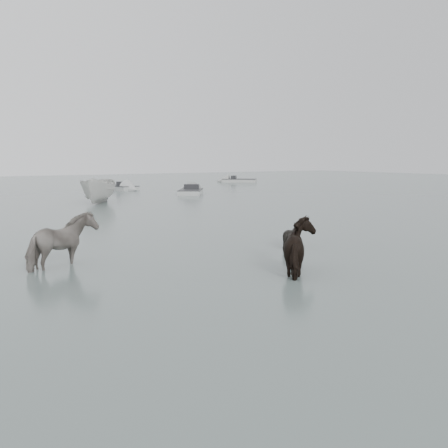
{
  "coord_description": "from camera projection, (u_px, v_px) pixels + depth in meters",
  "views": [
    {
      "loc": [
        -6.39,
        -9.82,
        2.79
      ],
      "look_at": [
        0.88,
        1.39,
        1.0
      ],
      "focal_mm": 40.0,
      "sensor_mm": 36.0,
      "label": 1
    }
  ],
  "objects": [
    {
      "name": "ground",
      "position": [
        225.0,
        274.0,
        11.98
      ],
      "size": [
        140.0,
        140.0,
        0.0
      ],
      "primitive_type": "plane",
      "color": "#4A5856",
      "rests_on": "ground"
    },
    {
      "name": "pony_pinto",
      "position": [
        61.0,
        236.0,
        12.7
      ],
      "size": [
        2.09,
        1.63,
        1.6
      ],
      "primitive_type": "imported",
      "rotation": [
        0.0,
        0.0,
        2.04
      ],
      "color": "black",
      "rests_on": "ground"
    },
    {
      "name": "pony_dark",
      "position": [
        304.0,
        239.0,
        12.17
      ],
      "size": [
        1.75,
        1.92,
        1.63
      ],
      "primitive_type": "imported",
      "rotation": [
        0.0,
        0.0,
        1.32
      ],
      "color": "black",
      "rests_on": "ground"
    },
    {
      "name": "pony_black",
      "position": [
        294.0,
        229.0,
        15.7
      ],
      "size": [
        1.24,
        1.18,
        1.11
      ],
      "primitive_type": "imported",
      "rotation": [
        0.0,
        0.0,
        1.24
      ],
      "color": "black",
      "rests_on": "ground"
    },
    {
      "name": "boat_small",
      "position": [
        99.0,
        189.0,
        30.46
      ],
      "size": [
        3.83,
        4.57,
        1.7
      ],
      "primitive_type": "imported",
      "rotation": [
        0.0,
        0.0,
        -0.59
      ],
      "color": "silver",
      "rests_on": "ground"
    },
    {
      "name": "skiff_port",
      "position": [
        191.0,
        189.0,
        37.76
      ],
      "size": [
        3.9,
        4.55,
        0.75
      ],
      "primitive_type": null,
      "rotation": [
        0.0,
        0.0,
        0.95
      ],
      "color": "#A8AAA7",
      "rests_on": "ground"
    },
    {
      "name": "skiff_mid",
      "position": [
        119.0,
        185.0,
        43.1
      ],
      "size": [
        2.62,
        5.39,
        0.75
      ],
      "primitive_type": null,
      "rotation": [
        0.0,
        0.0,
        -1.37
      ],
      "color": "#999C9A",
      "rests_on": "ground"
    },
    {
      "name": "skiff_star",
      "position": [
        239.0,
        179.0,
        56.25
      ],
      "size": [
        4.97,
        4.69,
        0.75
      ],
      "primitive_type": null,
      "rotation": [
        0.0,
        0.0,
        2.41
      ],
      "color": "#A7A8A3",
      "rests_on": "ground"
    }
  ]
}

